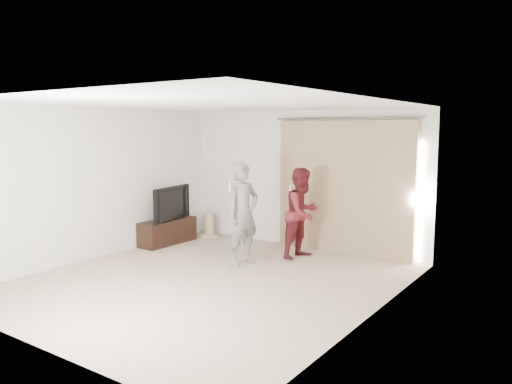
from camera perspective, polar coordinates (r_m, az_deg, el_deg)
floor at (r=7.55m, az=-5.36°, el=-10.12°), size 5.50×5.50×0.00m
wall_back at (r=9.53m, az=5.22°, el=1.48°), size 5.00×0.04×2.60m
wall_left at (r=9.08m, az=-17.65°, el=0.88°), size 0.04×5.50×2.60m
ceiling at (r=7.22m, az=-5.61°, el=9.99°), size 5.00×5.50×0.01m
curtain at (r=9.07m, az=10.03°, el=0.49°), size 2.80×0.11×2.46m
tv_console at (r=10.01m, az=-10.07°, el=-4.48°), size 0.43×1.24×0.48m
tv at (r=9.91m, az=-10.14°, el=-1.25°), size 0.35×1.16×0.66m
scratching_post at (r=10.51m, az=-5.36°, el=-4.05°), size 0.37×0.37×0.50m
person_man at (r=8.26m, az=-1.50°, el=-2.50°), size 0.55×0.70×1.71m
person_woman at (r=8.73m, az=5.33°, el=-2.41°), size 0.71×0.85×1.58m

